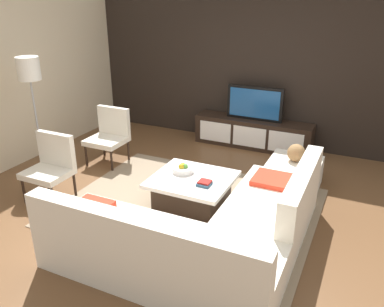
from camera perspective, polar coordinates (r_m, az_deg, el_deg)
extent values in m
plane|color=brown|center=(5.12, 0.58, -7.96)|extent=(14.00, 14.00, 0.00)
cube|color=black|center=(7.06, 10.03, 12.48)|extent=(6.40, 0.12, 2.80)
cube|color=beige|center=(6.66, -24.88, 10.17)|extent=(0.12, 5.20, 2.80)
cube|color=gray|center=(5.15, -0.44, -7.67)|extent=(3.12, 2.47, 0.01)
cube|color=black|center=(7.07, 8.74, 2.91)|extent=(2.05, 0.43, 0.50)
cube|color=white|center=(7.06, 3.35, 3.13)|extent=(0.58, 0.01, 0.35)
cube|color=white|center=(6.87, 8.20, 2.36)|extent=(0.58, 0.01, 0.35)
cube|color=white|center=(6.73, 13.30, 1.53)|extent=(0.58, 0.01, 0.35)
cube|color=black|center=(6.91, 9.00, 7.14)|extent=(0.97, 0.05, 0.58)
cube|color=#194C8C|center=(6.88, 8.93, 7.08)|extent=(0.87, 0.01, 0.49)
cube|color=silver|center=(3.96, -4.79, -14.53)|extent=(2.35, 0.85, 0.44)
cube|color=silver|center=(3.49, -7.80, -12.02)|extent=(2.35, 0.18, 0.40)
cube|color=silver|center=(4.67, 10.90, -8.54)|extent=(0.85, 1.58, 0.44)
cube|color=silver|center=(4.42, 15.50, -4.73)|extent=(0.18, 1.58, 0.40)
cube|color=red|center=(4.12, -13.57, -8.02)|extent=(0.36, 0.20, 0.22)
cube|color=red|center=(4.89, 12.32, -3.83)|extent=(0.60, 0.44, 0.06)
cube|color=black|center=(5.15, 0.04, -5.63)|extent=(0.80, 0.74, 0.33)
cube|color=white|center=(5.06, 0.04, -3.74)|extent=(1.00, 0.93, 0.05)
cylinder|color=black|center=(5.62, -23.03, -4.76)|extent=(0.04, 0.04, 0.38)
cylinder|color=black|center=(5.29, -19.43, -5.93)|extent=(0.04, 0.04, 0.38)
cylinder|color=black|center=(5.87, -20.12, -3.15)|extent=(0.04, 0.04, 0.38)
cylinder|color=black|center=(5.55, -16.52, -4.15)|extent=(0.04, 0.04, 0.38)
cube|color=silver|center=(5.50, -20.05, -2.70)|extent=(0.57, 0.49, 0.08)
cube|color=silver|center=(5.53, -18.95, 0.60)|extent=(0.57, 0.08, 0.45)
cylinder|color=#A5A5AA|center=(6.49, -20.40, -2.44)|extent=(0.28, 0.28, 0.02)
cylinder|color=#A5A5AA|center=(6.24, -21.28, 3.50)|extent=(0.03, 0.03, 1.40)
cylinder|color=white|center=(6.03, -22.45, 11.22)|extent=(0.31, 0.31, 0.32)
cube|color=silver|center=(5.75, 14.42, -2.87)|extent=(0.70, 0.70, 0.40)
cylinder|color=silver|center=(5.19, -1.29, -2.32)|extent=(0.28, 0.28, 0.07)
sphere|color=#4C8C33|center=(5.16, -1.00, -1.88)|extent=(0.07, 0.07, 0.07)
sphere|color=gold|center=(5.19, -1.33, -1.73)|extent=(0.07, 0.07, 0.07)
sphere|color=gold|center=(5.15, -1.50, -1.91)|extent=(0.08, 0.08, 0.08)
cylinder|color=black|center=(6.46, -14.98, -0.12)|extent=(0.04, 0.04, 0.38)
cylinder|color=black|center=(6.17, -11.49, -0.86)|extent=(0.04, 0.04, 0.38)
cylinder|color=black|center=(6.79, -12.55, 1.24)|extent=(0.04, 0.04, 0.38)
cylinder|color=black|center=(6.52, -9.13, 0.59)|extent=(0.04, 0.04, 0.38)
cube|color=silver|center=(6.41, -12.18, 1.81)|extent=(0.57, 0.54, 0.08)
cube|color=silver|center=(6.50, -11.17, 4.65)|extent=(0.57, 0.08, 0.45)
sphere|color=#997247|center=(5.62, 14.74, 0.10)|extent=(0.24, 0.24, 0.24)
cube|color=#2D516B|center=(4.86, 1.77, -4.40)|extent=(0.16, 0.16, 0.03)
cube|color=maroon|center=(4.86, 1.84, -4.07)|extent=(0.15, 0.14, 0.02)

